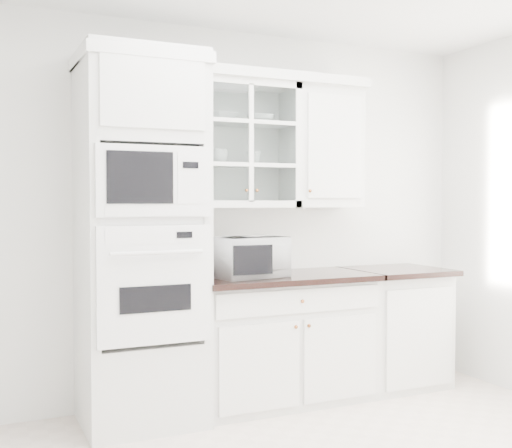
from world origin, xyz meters
name	(u,v)px	position (x,y,z in m)	size (l,w,h in m)	color
room_shell	(319,141)	(0.00, 0.43, 1.78)	(4.00, 3.50, 2.70)	white
oven_column	(141,239)	(-0.75, 1.42, 1.20)	(0.76, 0.68, 2.40)	silver
base_cabinet_run	(281,337)	(0.28, 1.45, 0.46)	(1.32, 0.67, 0.92)	silver
extra_base_cabinet	(394,326)	(1.28, 1.45, 0.46)	(0.72, 0.67, 0.92)	silver
upper_cabinet_glass	(241,145)	(0.03, 1.58, 1.85)	(0.80, 0.33, 0.90)	silver
upper_cabinet_solid	(323,148)	(0.71, 1.58, 1.85)	(0.55, 0.33, 0.90)	silver
crown_molding	(229,75)	(-0.07, 1.56, 2.33)	(2.14, 0.38, 0.07)	white
countertop_microwave	(248,257)	(0.00, 1.40, 1.06)	(0.48, 0.40, 0.28)	white
bowl_a	(220,117)	(-0.14, 1.57, 2.04)	(0.23, 0.23, 0.06)	white
bowl_b	(261,119)	(0.18, 1.58, 2.04)	(0.20, 0.20, 0.06)	white
cup_a	(219,157)	(-0.14, 1.59, 1.76)	(0.13, 0.13, 0.10)	white
cup_b	(254,158)	(0.12, 1.57, 1.76)	(0.10, 0.10, 0.10)	white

